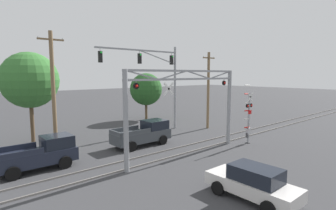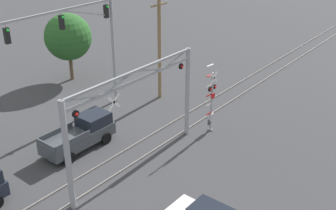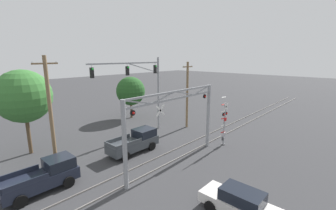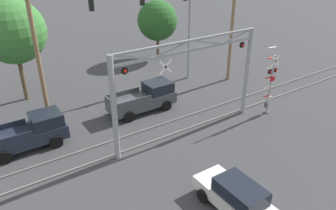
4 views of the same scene
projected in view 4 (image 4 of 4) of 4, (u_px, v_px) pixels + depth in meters
The scene contains 12 objects.
rail_track_near at pixel (185, 130), 21.54m from camera, with size 80.00×0.08×0.10m, color gray.
rail_track_far at pixel (173, 121), 22.61m from camera, with size 80.00×0.08×0.10m, color gray.
crossing_gantry at pixel (189, 77), 19.61m from camera, with size 10.32×0.31×6.16m.
crossing_signal_mast at pixel (270, 87), 22.82m from camera, with size 1.19×0.35×5.01m.
traffic_signal_span at pixel (169, 14), 26.24m from camera, with size 9.17×0.39×8.71m.
pickup_truck_lead at pixel (145, 98), 23.76m from camera, with size 4.96×2.08×1.97m.
pickup_truck_following at pixel (30, 133), 19.44m from camera, with size 4.62×2.08×1.97m.
sedan_waiting at pixel (237, 198), 14.73m from camera, with size 1.94×4.36×1.62m.
utility_pole_left at pixel (38, 58), 20.57m from camera, with size 1.80×0.28×8.89m.
utility_pole_right at pixel (232, 33), 27.69m from camera, with size 1.80×0.28×8.17m.
background_tree_beyond_span at pixel (157, 21), 33.35m from camera, with size 4.11×4.11×5.99m.
background_tree_far_left_verge at pixel (13, 32), 23.49m from camera, with size 4.70×4.70×7.72m.
Camera 4 is at (-11.26, 2.47, 11.15)m, focal length 35.00 mm.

